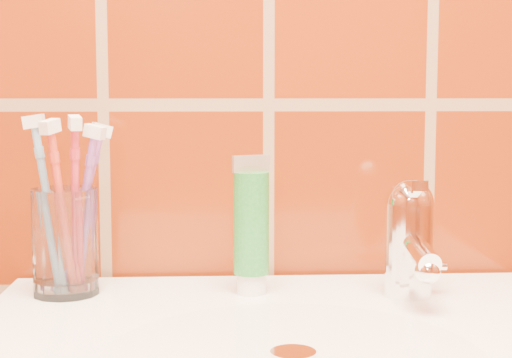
{
  "coord_description": "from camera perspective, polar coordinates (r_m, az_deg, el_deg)",
  "views": [
    {
      "loc": [
        -0.06,
        0.33,
        1.05
      ],
      "look_at": [
        -0.02,
        1.08,
        0.97
      ],
      "focal_mm": 55.0,
      "sensor_mm": 36.0,
      "label": 1
    }
  ],
  "objects": [
    {
      "name": "glass_tumbler",
      "position": [
        0.82,
        -13.73,
        -4.46
      ],
      "size": [
        0.08,
        0.08,
        0.11
      ],
      "primitive_type": "cylinder",
      "rotation": [
        0.0,
        0.0,
        0.22
      ],
      "color": "white",
      "rests_on": "pedestal_sink"
    },
    {
      "name": "toothpaste_tube",
      "position": [
        0.8,
        -0.34,
        -3.68
      ],
      "size": [
        0.04,
        0.04,
        0.14
      ],
      "rotation": [
        0.0,
        0.0,
        0.39
      ],
      "color": "white",
      "rests_on": "pedestal_sink"
    },
    {
      "name": "faucet",
      "position": [
        0.8,
        11.15,
        -3.98
      ],
      "size": [
        0.05,
        0.11,
        0.12
      ],
      "color": "white",
      "rests_on": "pedestal_sink"
    },
    {
      "name": "toothbrush_0",
      "position": [
        0.82,
        -12.49,
        -2.24
      ],
      "size": [
        0.09,
        0.08,
        0.18
      ],
      "primitive_type": null,
      "rotation": [
        0.2,
        0.0,
        1.19
      ],
      "color": "#8B4CA3",
      "rests_on": "glass_tumbler"
    },
    {
      "name": "toothbrush_1",
      "position": [
        0.8,
        -13.03,
        -2.02
      ],
      "size": [
        0.06,
        0.08,
        0.2
      ],
      "primitive_type": null,
      "rotation": [
        0.15,
        0.0,
        0.33
      ],
      "color": "#B82736",
      "rests_on": "glass_tumbler"
    },
    {
      "name": "toothbrush_2",
      "position": [
        0.8,
        -13.93,
        -2.22
      ],
      "size": [
        0.07,
        0.09,
        0.19
      ],
      "primitive_type": null,
      "rotation": [
        0.17,
        0.0,
        -0.48
      ],
      "color": "red",
      "rests_on": "glass_tumbler"
    },
    {
      "name": "toothbrush_3",
      "position": [
        0.83,
        -12.5,
        -2.09
      ],
      "size": [
        0.11,
        0.1,
        0.19
      ],
      "primitive_type": null,
      "rotation": [
        0.27,
        0.0,
        2.03
      ],
      "color": "#8A4798",
      "rests_on": "glass_tumbler"
    },
    {
      "name": "toothbrush_4",
      "position": [
        0.81,
        -14.83,
        -1.98
      ],
      "size": [
        0.06,
        0.05,
        0.19
      ],
      "primitive_type": null,
      "rotation": [
        0.15,
        0.0,
        -1.66
      ],
      "color": "#71A3CA",
      "rests_on": "glass_tumbler"
    }
  ]
}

